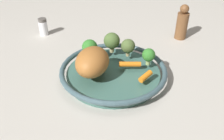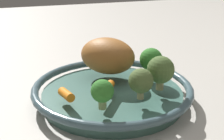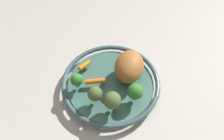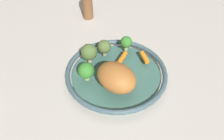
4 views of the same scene
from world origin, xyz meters
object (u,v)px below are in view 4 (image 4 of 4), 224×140
serving_bowl (116,74)px  broccoli_floret_small (89,52)px  pepper_mill (87,4)px  baby_carrot_back (145,57)px  baby_carrot_left (122,58)px  broccoli_floret_large (126,42)px  broccoli_floret_edge (86,71)px  broccoli_floret_mid (104,47)px  roast_chicken_piece (116,77)px

serving_bowl → broccoli_floret_small: 0.12m
pepper_mill → baby_carrot_back: bearing=116.9°
baby_carrot_left → broccoli_floret_large: bearing=-112.9°
broccoli_floret_edge → broccoli_floret_mid: broccoli_floret_edge is taller
serving_bowl → broccoli_floret_mid: bearing=-68.9°
serving_bowl → broccoli_floret_mid: broccoli_floret_mid is taller
baby_carrot_left → pepper_mill: 0.37m
baby_carrot_left → broccoli_floret_mid: 0.07m
broccoli_floret_large → broccoli_floret_mid: broccoli_floret_mid is taller
serving_bowl → baby_carrot_left: (-0.03, -0.05, 0.03)m
roast_chicken_piece → broccoli_floret_mid: size_ratio=2.14×
broccoli_floret_large → serving_bowl: bearing=64.3°
roast_chicken_piece → pepper_mill: (0.07, -0.47, -0.02)m
baby_carrot_back → broccoli_floret_mid: bearing=-16.5°
broccoli_floret_small → broccoli_floret_large: 0.14m
roast_chicken_piece → broccoli_floret_edge: (0.09, -0.04, -0.00)m
baby_carrot_back → broccoli_floret_small: broccoli_floret_small is taller
broccoli_floret_large → pepper_mill: size_ratio=0.38×
broccoli_floret_small → pepper_mill: 0.35m
serving_bowl → baby_carrot_back: baby_carrot_back is taller
baby_carrot_left → broccoli_floret_edge: 0.15m
broccoli_floret_edge → broccoli_floret_small: (-0.01, -0.08, 0.01)m
broccoli_floret_mid → pepper_mill: bearing=-81.9°
roast_chicken_piece → broccoli_floret_edge: 0.10m
baby_carrot_left → broccoli_floret_edge: broccoli_floret_edge is taller
baby_carrot_left → baby_carrot_back: bearing=176.7°
baby_carrot_back → broccoli_floret_small: 0.19m
pepper_mill → roast_chicken_piece: bearing=98.2°
broccoli_floret_small → broccoli_floret_large: (-0.13, -0.05, -0.01)m
broccoli_floret_edge → pepper_mill: (-0.02, -0.42, -0.01)m
roast_chicken_piece → broccoli_floret_edge: bearing=-25.9°
baby_carrot_left → broccoli_floret_edge: (0.12, 0.07, 0.03)m
broccoli_floret_small → baby_carrot_left: bearing=176.4°
broccoli_floret_edge → pepper_mill: pepper_mill is taller
roast_chicken_piece → pepper_mill: bearing=-81.8°
serving_bowl → baby_carrot_back: bearing=-158.2°
broccoli_floret_small → broccoli_floret_mid: bearing=-151.5°
baby_carrot_left → broccoli_floret_large: (-0.02, -0.05, 0.03)m
broccoli_floret_small → baby_carrot_back: bearing=176.5°
baby_carrot_back → broccoli_floret_edge: 0.22m
serving_bowl → broccoli_floret_large: broccoli_floret_large is taller
baby_carrot_back → pepper_mill: 0.40m
baby_carrot_left → broccoli_floret_large: size_ratio=1.23×
broccoli_floret_small → serving_bowl: bearing=147.8°
broccoli_floret_edge → broccoli_floret_large: 0.19m
baby_carrot_left → broccoli_floret_mid: broccoli_floret_mid is taller
serving_bowl → broccoli_floret_edge: (0.10, 0.03, 0.06)m
baby_carrot_back → pepper_mill: (0.18, -0.36, 0.02)m
broccoli_floret_small → roast_chicken_piece: bearing=121.5°
broccoli_floret_edge → pepper_mill: 0.42m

